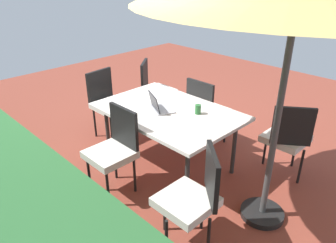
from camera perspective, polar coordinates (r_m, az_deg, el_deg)
ground_plane at (r=4.26m, az=0.00°, el=-7.52°), size 10.00×10.00×0.02m
dining_table at (r=3.90m, az=0.00°, el=1.32°), size 1.71×1.14×0.76m
chair_southwest at (r=3.98m, az=20.30°, el=-2.45°), size 0.58×0.58×0.98m
chair_northwest at (r=2.86m, az=4.52°, el=-12.90°), size 0.59×0.59×0.98m
chair_north at (r=3.57m, az=-9.46°, el=-4.53°), size 0.46×0.46×0.98m
chair_south at (r=4.47m, az=6.71°, el=2.26°), size 0.46×0.46×0.98m
chair_southeast at (r=5.20m, az=-2.50°, el=5.94°), size 0.58×0.58×0.98m
chair_east at (r=4.79m, az=-10.61°, el=3.65°), size 0.48×0.47×0.98m
laptop at (r=3.87m, az=-1.47°, el=2.68°), size 0.39×0.36×0.21m
cup at (r=3.78m, az=5.30°, el=2.15°), size 0.07×0.07×0.11m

